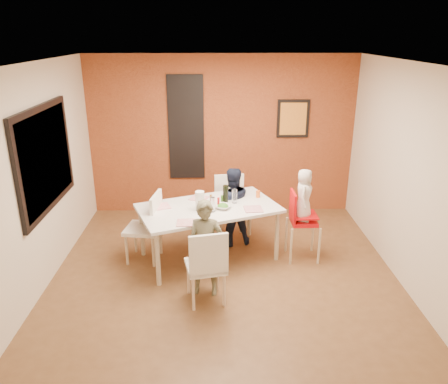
{
  "coord_description": "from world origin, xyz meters",
  "views": [
    {
      "loc": [
        -0.11,
        -5.06,
        3.03
      ],
      "look_at": [
        0.0,
        0.3,
        1.05
      ],
      "focal_mm": 35.0,
      "sensor_mm": 36.0,
      "label": 1
    }
  ],
  "objects_px": {
    "chair_near": "(207,264)",
    "chair_left": "(149,224)",
    "toddler": "(304,195)",
    "paper_towel_roll": "(200,201)",
    "wine_bottle": "(225,195)",
    "dining_table": "(208,211)",
    "child_far": "(232,207)",
    "high_chair": "(300,219)",
    "child_near": "(206,248)",
    "chair_far": "(230,204)"
  },
  "relations": [
    {
      "from": "chair_left",
      "to": "wine_bottle",
      "type": "distance_m",
      "value": 1.12
    },
    {
      "from": "chair_left",
      "to": "wine_bottle",
      "type": "bearing_deg",
      "value": 106.42
    },
    {
      "from": "wine_bottle",
      "to": "paper_towel_roll",
      "type": "xyz_separation_m",
      "value": [
        -0.35,
        -0.22,
        -0.0
      ]
    },
    {
      "from": "chair_far",
      "to": "chair_left",
      "type": "height_order",
      "value": "chair_left"
    },
    {
      "from": "chair_far",
      "to": "chair_left",
      "type": "bearing_deg",
      "value": -155.01
    },
    {
      "from": "chair_near",
      "to": "chair_far",
      "type": "bearing_deg",
      "value": -112.34
    },
    {
      "from": "chair_far",
      "to": "paper_towel_roll",
      "type": "xyz_separation_m",
      "value": [
        -0.43,
        -0.81,
        0.36
      ]
    },
    {
      "from": "chair_near",
      "to": "chair_left",
      "type": "height_order",
      "value": "chair_left"
    },
    {
      "from": "dining_table",
      "to": "child_near",
      "type": "height_order",
      "value": "child_near"
    },
    {
      "from": "child_far",
      "to": "high_chair",
      "type": "bearing_deg",
      "value": 139.51
    },
    {
      "from": "chair_far",
      "to": "child_near",
      "type": "relative_size",
      "value": 0.81
    },
    {
      "from": "chair_near",
      "to": "chair_left",
      "type": "xyz_separation_m",
      "value": [
        -0.82,
        1.08,
        0.02
      ]
    },
    {
      "from": "child_near",
      "to": "wine_bottle",
      "type": "relative_size",
      "value": 4.38
    },
    {
      "from": "wine_bottle",
      "to": "toddler",
      "type": "bearing_deg",
      "value": -6.67
    },
    {
      "from": "chair_near",
      "to": "child_near",
      "type": "relative_size",
      "value": 0.79
    },
    {
      "from": "chair_far",
      "to": "child_far",
      "type": "bearing_deg",
      "value": -94.84
    },
    {
      "from": "child_near",
      "to": "child_far",
      "type": "xyz_separation_m",
      "value": [
        0.36,
        1.32,
        -0.0
      ]
    },
    {
      "from": "paper_towel_roll",
      "to": "child_near",
      "type": "bearing_deg",
      "value": -83.41
    },
    {
      "from": "dining_table",
      "to": "chair_near",
      "type": "relative_size",
      "value": 2.21
    },
    {
      "from": "high_chair",
      "to": "child_far",
      "type": "distance_m",
      "value": 1.04
    },
    {
      "from": "dining_table",
      "to": "high_chair",
      "type": "relative_size",
      "value": 2.13
    },
    {
      "from": "paper_towel_roll",
      "to": "chair_left",
      "type": "bearing_deg",
      "value": 173.62
    },
    {
      "from": "dining_table",
      "to": "high_chair",
      "type": "xyz_separation_m",
      "value": [
        1.27,
        -0.03,
        -0.11
      ]
    },
    {
      "from": "paper_towel_roll",
      "to": "chair_far",
      "type": "bearing_deg",
      "value": 61.72
    },
    {
      "from": "high_chair",
      "to": "wine_bottle",
      "type": "height_order",
      "value": "wine_bottle"
    },
    {
      "from": "child_far",
      "to": "dining_table",
      "type": "bearing_deg",
      "value": 38.43
    },
    {
      "from": "dining_table",
      "to": "paper_towel_roll",
      "type": "relative_size",
      "value": 7.83
    },
    {
      "from": "high_chair",
      "to": "wine_bottle",
      "type": "bearing_deg",
      "value": 82.0
    },
    {
      "from": "child_near",
      "to": "child_far",
      "type": "bearing_deg",
      "value": 82.31
    },
    {
      "from": "high_chair",
      "to": "paper_towel_roll",
      "type": "height_order",
      "value": "paper_towel_roll"
    },
    {
      "from": "toddler",
      "to": "child_far",
      "type": "bearing_deg",
      "value": 80.68
    },
    {
      "from": "chair_far",
      "to": "toddler",
      "type": "xyz_separation_m",
      "value": [
        0.97,
        -0.71,
        0.4
      ]
    },
    {
      "from": "dining_table",
      "to": "child_far",
      "type": "height_order",
      "value": "child_far"
    },
    {
      "from": "chair_near",
      "to": "toddler",
      "type": "xyz_separation_m",
      "value": [
        1.3,
        1.1,
        0.42
      ]
    },
    {
      "from": "chair_left",
      "to": "chair_far",
      "type": "bearing_deg",
      "value": 131.28
    },
    {
      "from": "child_near",
      "to": "paper_towel_roll",
      "type": "distance_m",
      "value": 0.83
    },
    {
      "from": "chair_near",
      "to": "child_near",
      "type": "distance_m",
      "value": 0.25
    },
    {
      "from": "chair_near",
      "to": "toddler",
      "type": "bearing_deg",
      "value": -151.77
    },
    {
      "from": "chair_left",
      "to": "child_far",
      "type": "height_order",
      "value": "child_far"
    },
    {
      "from": "high_chair",
      "to": "toddler",
      "type": "relative_size",
      "value": 1.36
    },
    {
      "from": "paper_towel_roll",
      "to": "chair_near",
      "type": "bearing_deg",
      "value": -83.99
    },
    {
      "from": "dining_table",
      "to": "child_near",
      "type": "relative_size",
      "value": 1.75
    },
    {
      "from": "chair_near",
      "to": "high_chair",
      "type": "height_order",
      "value": "high_chair"
    },
    {
      "from": "toddler",
      "to": "paper_towel_roll",
      "type": "height_order",
      "value": "toddler"
    },
    {
      "from": "child_near",
      "to": "wine_bottle",
      "type": "xyz_separation_m",
      "value": [
        0.26,
        0.98,
        0.31
      ]
    },
    {
      "from": "child_near",
      "to": "high_chair",
      "type": "bearing_deg",
      "value": 41.04
    },
    {
      "from": "toddler",
      "to": "wine_bottle",
      "type": "relative_size",
      "value": 2.65
    },
    {
      "from": "chair_left",
      "to": "chair_near",
      "type": "bearing_deg",
      "value": 45.77
    },
    {
      "from": "child_near",
      "to": "dining_table",
      "type": "bearing_deg",
      "value": 95.98
    },
    {
      "from": "chair_far",
      "to": "child_near",
      "type": "xyz_separation_m",
      "value": [
        -0.35,
        -1.57,
        0.05
      ]
    }
  ]
}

